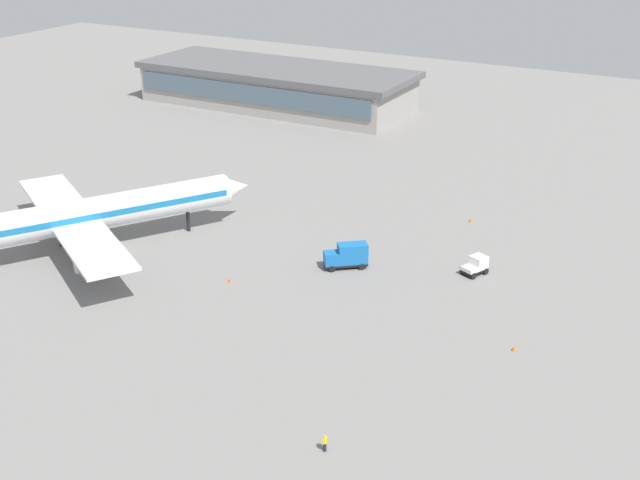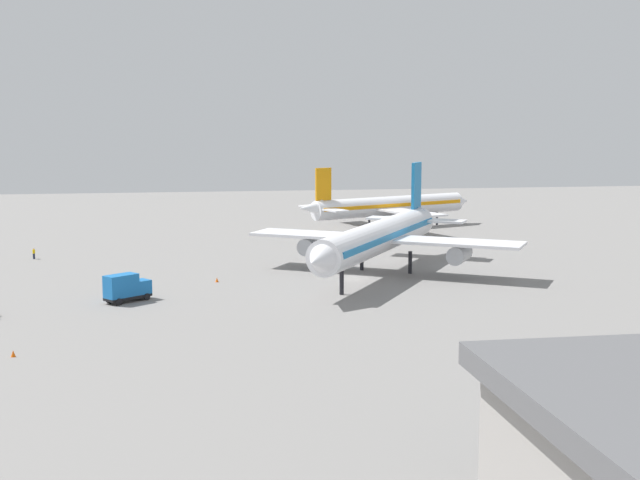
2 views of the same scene
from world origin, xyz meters
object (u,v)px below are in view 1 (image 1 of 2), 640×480
object	(u,v)px
catering_truck	(347,256)
safety_cone_near_gate	(514,348)
ground_crew_worker	(325,443)
safety_cone_far_side	(471,220)
safety_cone_mid_apron	(229,280)
airplane_at_gate	(83,215)
baggage_tug	(476,265)

from	to	relation	value
catering_truck	safety_cone_near_gate	size ratio (longest dim) A/B	9.27
ground_crew_worker	safety_cone_far_side	xyz separation A→B (m)	(6.70, -57.13, -0.55)
catering_truck	ground_crew_worker	xyz separation A→B (m)	(-15.49, 34.47, -0.85)
ground_crew_worker	safety_cone_mid_apron	bearing A→B (deg)	145.96
catering_truck	safety_cone_far_side	size ratio (longest dim) A/B	9.27
airplane_at_gate	safety_cone_mid_apron	size ratio (longest dim) A/B	70.89
catering_truck	safety_cone_mid_apron	bearing A→B (deg)	6.00
baggage_tug	ground_crew_worker	xyz separation A→B (m)	(-0.30, 40.89, -0.31)
baggage_tug	safety_cone_near_gate	bearing A→B (deg)	-124.70
catering_truck	safety_cone_far_side	distance (m)	24.34
ground_crew_worker	safety_cone_far_side	distance (m)	57.52
airplane_at_gate	catering_truck	distance (m)	35.60
safety_cone_near_gate	ground_crew_worker	bearing A→B (deg)	68.78
airplane_at_gate	ground_crew_worker	xyz separation A→B (m)	(-48.64, 22.02, -4.43)
safety_cone_far_side	ground_crew_worker	bearing A→B (deg)	96.69
airplane_at_gate	safety_cone_far_side	size ratio (longest dim) A/B	70.89
safety_cone_near_gate	safety_cone_far_side	world-z (taller)	same
baggage_tug	safety_cone_far_side	distance (m)	17.48
baggage_tug	ground_crew_worker	world-z (taller)	baggage_tug
ground_crew_worker	safety_cone_far_side	world-z (taller)	ground_crew_worker
safety_cone_near_gate	safety_cone_mid_apron	world-z (taller)	same
ground_crew_worker	baggage_tug	bearing A→B (deg)	98.09
safety_cone_near_gate	safety_cone_far_side	bearing A→B (deg)	-63.38
safety_cone_far_side	catering_truck	bearing A→B (deg)	68.80
baggage_tug	safety_cone_near_gate	xyz separation A→B (m)	(-9.87, 16.23, -0.86)
airplane_at_gate	baggage_tug	xyz separation A→B (m)	(-48.34, -18.87, -4.13)
airplane_at_gate	safety_cone_mid_apron	world-z (taller)	airplane_at_gate
safety_cone_mid_apron	safety_cone_far_side	distance (m)	38.92
catering_truck	ground_crew_worker	distance (m)	37.80
airplane_at_gate	safety_cone_near_gate	xyz separation A→B (m)	(-58.22, -2.64, -4.98)
safety_cone_near_gate	airplane_at_gate	bearing A→B (deg)	2.60
safety_cone_near_gate	safety_cone_far_side	size ratio (longest dim) A/B	1.00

